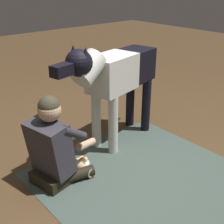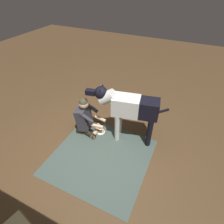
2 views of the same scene
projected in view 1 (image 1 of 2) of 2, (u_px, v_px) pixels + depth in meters
The scene contains 5 objects.
ground_plane at pixel (119, 172), 3.05m from camera, with size 16.06×16.06×0.00m, color #4E3721.
area_rug at pixel (145, 179), 2.94m from camera, with size 1.86×1.80×0.01m, color #3F4E47.
person_sitting_on_floor at pixel (54, 147), 2.79m from camera, with size 0.68×0.57×0.88m.
large_dog at pixel (116, 76), 3.27m from camera, with size 1.62×0.51×1.23m.
hot_dog_on_plate at pixel (80, 162), 3.16m from camera, with size 0.20×0.20×0.06m.
Camera 1 is at (1.70, 1.86, 1.81)m, focal length 48.31 mm.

